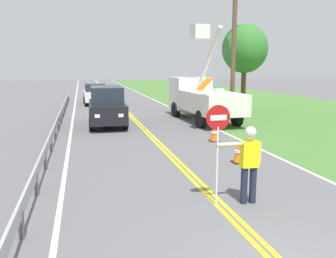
{
  "coord_description": "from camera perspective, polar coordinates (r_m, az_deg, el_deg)",
  "views": [
    {
      "loc": [
        -3.0,
        -3.88,
        3.18
      ],
      "look_at": [
        -0.39,
        6.74,
        1.2
      ],
      "focal_mm": 37.44,
      "sensor_mm": 36.0,
      "label": 1
    }
  ],
  "objects": [
    {
      "name": "traffic_cone_mid",
      "position": [
        15.06,
        7.51,
        -0.72
      ],
      "size": [
        0.4,
        0.4,
        0.7
      ],
      "color": "orange",
      "rests_on": "ground"
    },
    {
      "name": "flagger_worker",
      "position": [
        8.29,
        13.06,
        -4.92
      ],
      "size": [
        1.09,
        0.26,
        1.83
      ],
      "color": "#1E2338",
      "rests_on": "ground"
    },
    {
      "name": "utility_pole_near",
      "position": [
        22.18,
        10.67,
        13.68
      ],
      "size": [
        1.8,
        0.28,
        8.78
      ],
      "color": "brown",
      "rests_on": "ground"
    },
    {
      "name": "utility_bucket_truck",
      "position": [
        20.77,
        5.45,
        5.33
      ],
      "size": [
        2.67,
        6.9,
        5.52
      ],
      "color": "white",
      "rests_on": "ground"
    },
    {
      "name": "traffic_cone_lead",
      "position": [
        11.86,
        11.4,
        -3.82
      ],
      "size": [
        0.4,
        0.4,
        0.7
      ],
      "color": "orange",
      "rests_on": "ground"
    },
    {
      "name": "guardrail_left_shoulder",
      "position": [
        19.34,
        -17.25,
        1.88
      ],
      "size": [
        0.1,
        32.0,
        0.71
      ],
      "color": "#9EA0A3",
      "rests_on": "ground"
    },
    {
      "name": "grass_verge_right",
      "position": [
        28.17,
        17.54,
        3.3
      ],
      "size": [
        16.0,
        110.0,
        0.01
      ],
      "primitive_type": "cube",
      "color": "#477533",
      "rests_on": "ground"
    },
    {
      "name": "oncoming_suv_nearest",
      "position": [
        19.05,
        -9.92,
        3.71
      ],
      "size": [
        2.01,
        4.65,
        2.1
      ],
      "color": "black",
      "rests_on": "ground"
    },
    {
      "name": "oncoming_sedan_second",
      "position": [
        30.03,
        -11.75,
        5.55
      ],
      "size": [
        2.0,
        4.15,
        1.7
      ],
      "color": "silver",
      "rests_on": "ground"
    },
    {
      "name": "centerline_yellow_right",
      "position": [
        24.29,
        -6.4,
        2.68
      ],
      "size": [
        0.11,
        110.0,
        0.01
      ],
      "primitive_type": "cube",
      "color": "yellow",
      "rests_on": "ground"
    },
    {
      "name": "edge_line_left",
      "position": [
        24.1,
        -15.13,
        2.32
      ],
      "size": [
        0.12,
        110.0,
        0.01
      ],
      "primitive_type": "cube",
      "color": "silver",
      "rests_on": "ground"
    },
    {
      "name": "stop_sign_paddle",
      "position": [
        7.86,
        8.12,
        -0.62
      ],
      "size": [
        0.56,
        0.04,
        2.33
      ],
      "color": "silver",
      "rests_on": "ground"
    },
    {
      "name": "centerline_yellow_left",
      "position": [
        24.27,
        -6.82,
        2.66
      ],
      "size": [
        0.11,
        110.0,
        0.01
      ],
      "primitive_type": "cube",
      "color": "yellow",
      "rests_on": "ground"
    },
    {
      "name": "roadside_tree_verge",
      "position": [
        24.2,
        12.38,
        12.6
      ],
      "size": [
        3.0,
        3.0,
        5.9
      ],
      "color": "brown",
      "rests_on": "ground"
    },
    {
      "name": "edge_line_right",
      "position": [
        24.98,
        1.62,
        2.94
      ],
      "size": [
        0.12,
        110.0,
        0.01
      ],
      "primitive_type": "cube",
      "color": "silver",
      "rests_on": "ground"
    }
  ]
}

